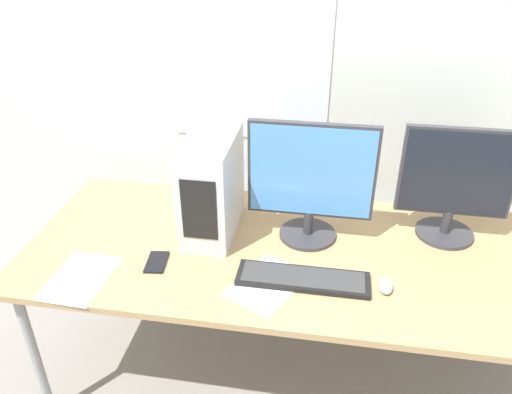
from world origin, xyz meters
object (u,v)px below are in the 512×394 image
at_px(pc_tower, 212,186).
at_px(keyboard, 303,279).
at_px(monitor_main, 311,180).
at_px(mouse, 386,286).
at_px(cell_phone, 157,262).
at_px(monitor_right_near, 456,183).

distance_m(pc_tower, keyboard, 0.54).
bearing_deg(monitor_main, mouse, -44.20).
xyz_separation_m(monitor_main, cell_phone, (-0.57, -0.29, -0.26)).
height_order(pc_tower, mouse, pc_tower).
xyz_separation_m(keyboard, cell_phone, (-0.57, 0.02, -0.01)).
relative_size(pc_tower, cell_phone, 3.03).
bearing_deg(monitor_main, keyboard, -89.07).
height_order(mouse, cell_phone, mouse).
height_order(monitor_main, keyboard, monitor_main).
distance_m(monitor_main, keyboard, 0.40).
relative_size(pc_tower, monitor_right_near, 0.88).
height_order(keyboard, mouse, mouse).
xyz_separation_m(mouse, cell_phone, (-0.88, 0.01, -0.01)).
xyz_separation_m(monitor_main, keyboard, (0.00, -0.30, -0.26)).
distance_m(pc_tower, monitor_main, 0.41).
bearing_deg(pc_tower, monitor_right_near, 6.64).
bearing_deg(monitor_right_near, monitor_main, -169.75).
height_order(pc_tower, keyboard, pc_tower).
xyz_separation_m(monitor_right_near, mouse, (-0.27, -0.40, -0.24)).
xyz_separation_m(pc_tower, keyboard, (0.41, -0.29, -0.20)).
bearing_deg(keyboard, mouse, 0.61).
relative_size(pc_tower, keyboard, 0.86).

